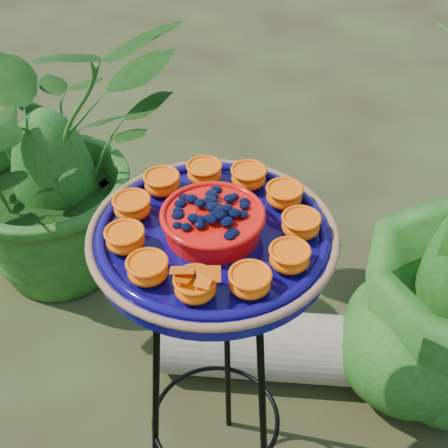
{
  "coord_description": "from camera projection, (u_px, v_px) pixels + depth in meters",
  "views": [
    {
      "loc": [
        0.27,
        -0.87,
        1.66
      ],
      "look_at": [
        0.1,
        -0.03,
        0.93
      ],
      "focal_mm": 50.0,
      "sensor_mm": 36.0,
      "label": 1
    }
  ],
  "objects": [
    {
      "name": "tripod_stand",
      "position": [
        215.0,
        362.0,
        1.38
      ],
      "size": [
        0.33,
        0.34,
        0.87
      ],
      "rotation": [
        0.0,
        0.0,
        -0.0
      ],
      "color": "black",
      "rests_on": "ground"
    },
    {
      "name": "feeder_dish",
      "position": [
        213.0,
        233.0,
        1.13
      ],
      "size": [
        0.46,
        0.46,
        0.1
      ],
      "rotation": [
        0.0,
        0.0,
        -0.0
      ],
      "color": "#0C0753",
      "rests_on": "tripod_stand"
    },
    {
      "name": "driftwood_log",
      "position": [
        268.0,
        345.0,
        1.94
      ],
      "size": [
        0.67,
        0.29,
        0.22
      ],
      "primitive_type": "cylinder",
      "rotation": [
        0.0,
        1.57,
        0.11
      ],
      "color": "gray",
      "rests_on": "ground"
    },
    {
      "name": "shrub_back_left",
      "position": [
        49.0,
        152.0,
        2.08
      ],
      "size": [
        1.16,
        1.16,
        0.98
      ],
      "primitive_type": "imported",
      "rotation": [
        0.0,
        0.0,
        0.8
      ],
      "color": "#1A4813",
      "rests_on": "ground"
    }
  ]
}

